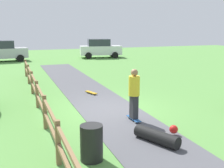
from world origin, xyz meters
name	(u,v)px	position (x,y,z in m)	size (l,w,h in m)	color
ground_plane	(109,110)	(0.00, 0.00, 0.00)	(60.00, 60.00, 0.00)	#568E42
asphalt_path	(109,109)	(0.00, 0.00, 0.01)	(2.40, 28.00, 0.02)	#515156
wooden_fence	(40,99)	(-2.60, 0.00, 0.67)	(0.12, 18.12, 1.10)	olive
trash_bin	(92,143)	(-1.80, -3.92, 0.45)	(0.56, 0.56, 0.90)	black
skater_riding	(134,92)	(0.38, -1.57, 1.03)	(0.39, 0.80, 1.81)	#265999
skater_fallen	(158,136)	(0.26, -3.52, 0.20)	(1.33, 1.44, 0.36)	black
skateboard_loose	(91,92)	(0.05, 2.75, 0.09)	(0.44, 0.82, 0.08)	#BF8C19
parked_car_white	(100,48)	(5.32, 17.99, 0.96)	(4.42, 2.52, 1.92)	silver
parked_car_silver	(3,51)	(-4.10, 17.97, 0.96)	(4.35, 2.33, 1.92)	#B7B7BC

